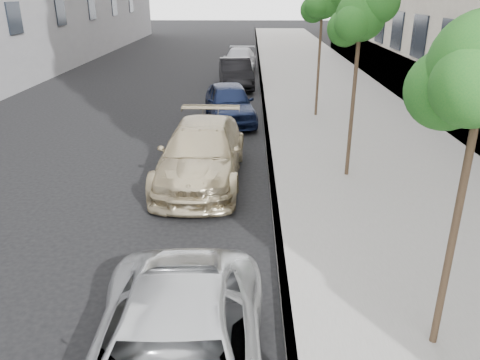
{
  "coord_description": "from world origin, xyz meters",
  "views": [
    {
      "loc": [
        0.57,
        -3.85,
        4.77
      ],
      "look_at": [
        0.4,
        4.17,
        1.5
      ],
      "focal_mm": 35.0,
      "sensor_mm": 36.0,
      "label": 1
    }
  ],
  "objects_px": {
    "tree_mid": "(362,16)",
    "sedan_rear": "(240,60)",
    "tree_far": "(323,2)",
    "sedan_blue": "(229,103)",
    "suv": "(202,153)",
    "sedan_black": "(236,73)"
  },
  "relations": [
    {
      "from": "tree_mid",
      "to": "sedan_blue",
      "type": "height_order",
      "value": "tree_mid"
    },
    {
      "from": "sedan_blue",
      "to": "sedan_rear",
      "type": "distance_m",
      "value": 12.04
    },
    {
      "from": "tree_mid",
      "to": "tree_far",
      "type": "bearing_deg",
      "value": 90.0
    },
    {
      "from": "tree_far",
      "to": "sedan_blue",
      "type": "bearing_deg",
      "value": -171.58
    },
    {
      "from": "tree_far",
      "to": "suv",
      "type": "height_order",
      "value": "tree_far"
    },
    {
      "from": "sedan_rear",
      "to": "sedan_blue",
      "type": "bearing_deg",
      "value": -87.4
    },
    {
      "from": "tree_far",
      "to": "sedan_blue",
      "type": "distance_m",
      "value": 5.04
    },
    {
      "from": "sedan_black",
      "to": "sedan_rear",
      "type": "distance_m",
      "value": 5.23
    },
    {
      "from": "sedan_rear",
      "to": "suv",
      "type": "bearing_deg",
      "value": -88.7
    },
    {
      "from": "tree_mid",
      "to": "suv",
      "type": "distance_m",
      "value": 5.22
    },
    {
      "from": "suv",
      "to": "sedan_rear",
      "type": "distance_m",
      "value": 18.15
    },
    {
      "from": "tree_mid",
      "to": "sedan_rear",
      "type": "xyz_separation_m",
      "value": [
        -3.33,
        18.03,
        -3.49
      ]
    },
    {
      "from": "sedan_blue",
      "to": "sedan_black",
      "type": "height_order",
      "value": "sedan_black"
    },
    {
      "from": "suv",
      "to": "sedan_black",
      "type": "xyz_separation_m",
      "value": [
        0.51,
        12.9,
        -0.02
      ]
    },
    {
      "from": "tree_mid",
      "to": "tree_far",
      "type": "distance_m",
      "value": 6.5
    },
    {
      "from": "tree_mid",
      "to": "suv",
      "type": "height_order",
      "value": "tree_mid"
    },
    {
      "from": "tree_far",
      "to": "sedan_black",
      "type": "height_order",
      "value": "tree_far"
    },
    {
      "from": "sedan_blue",
      "to": "suv",
      "type": "bearing_deg",
      "value": -103.49
    },
    {
      "from": "suv",
      "to": "sedan_rear",
      "type": "bearing_deg",
      "value": 89.57
    },
    {
      "from": "tree_mid",
      "to": "sedan_rear",
      "type": "relative_size",
      "value": 1.01
    },
    {
      "from": "tree_far",
      "to": "suv",
      "type": "bearing_deg",
      "value": -120.75
    },
    {
      "from": "suv",
      "to": "sedan_black",
      "type": "height_order",
      "value": "suv"
    }
  ]
}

